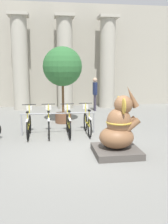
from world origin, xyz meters
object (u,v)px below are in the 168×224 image
object	(u,v)px
elephant_statue	(118,132)
bicycle_0	(29,125)
bicycle_3	(87,123)
person_pedestrian	(95,91)
potted_tree	(63,69)
bicycle_2	(68,124)
bicycle_1	(49,124)

from	to	relation	value
elephant_statue	bicycle_0	bearing A→B (deg)	139.20
bicycle_3	person_pedestrian	size ratio (longest dim) A/B	0.91
elephant_statue	potted_tree	bearing A→B (deg)	106.53
bicycle_2	potted_tree	bearing A→B (deg)	91.64
person_pedestrian	elephant_statue	bearing A→B (deg)	-95.40
bicycle_1	bicycle_0	bearing A→B (deg)	-179.17
bicycle_2	person_pedestrian	distance (m)	5.11
bicycle_2	bicycle_3	size ratio (longest dim) A/B	1.00
person_pedestrian	bicycle_1	bearing A→B (deg)	-118.13
bicycle_0	bicycle_3	size ratio (longest dim) A/B	1.00
bicycle_0	person_pedestrian	distance (m)	5.70
bicycle_0	elephant_statue	distance (m)	3.35
potted_tree	elephant_statue	bearing A→B (deg)	-73.47
elephant_statue	bicycle_1	bearing A→B (deg)	130.19
elephant_statue	person_pedestrian	bearing A→B (deg)	84.60
elephant_statue	bicycle_3	bearing A→B (deg)	102.67
bicycle_1	potted_tree	world-z (taller)	potted_tree
bicycle_0	bicycle_3	xyz separation A→B (m)	(2.03, 0.04, 0.00)
bicycle_0	elephant_statue	world-z (taller)	elephant_statue
bicycle_0	bicycle_1	world-z (taller)	same
bicycle_1	bicycle_2	world-z (taller)	same
bicycle_2	elephant_statue	distance (m)	2.46
elephant_statue	person_pedestrian	size ratio (longest dim) A/B	1.06
bicycle_0	person_pedestrian	xyz separation A→B (m)	(3.18, 4.69, 0.68)
bicycle_1	bicycle_2	xyz separation A→B (m)	(0.68, -0.04, 0.00)
bicycle_1	person_pedestrian	bearing A→B (deg)	61.87
bicycle_0	bicycle_2	distance (m)	1.35
bicycle_1	bicycle_3	size ratio (longest dim) A/B	1.00
potted_tree	bicycle_2	bearing A→B (deg)	-88.36
bicycle_3	person_pedestrian	xyz separation A→B (m)	(1.15, 4.65, 0.68)
bicycle_3	bicycle_1	bearing A→B (deg)	-178.80
bicycle_0	bicycle_3	bearing A→B (deg)	1.08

